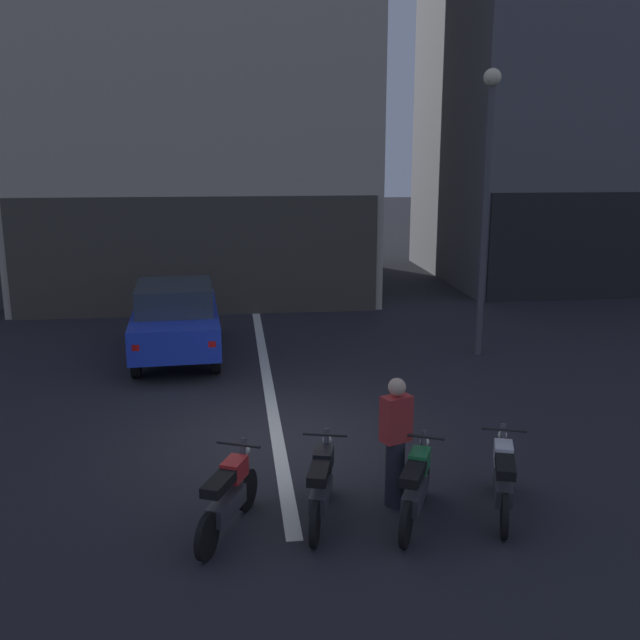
{
  "coord_description": "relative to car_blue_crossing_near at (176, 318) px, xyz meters",
  "views": [
    {
      "loc": [
        -0.62,
        -10.26,
        4.32
      ],
      "look_at": [
        0.92,
        2.0,
        1.4
      ],
      "focal_mm": 39.71,
      "sensor_mm": 36.0,
      "label": 1
    }
  ],
  "objects": [
    {
      "name": "motorcycle_green_row_centre",
      "position": [
        3.33,
        -7.47,
        -0.43
      ],
      "size": [
        0.79,
        1.54,
        0.98
      ],
      "color": "black",
      "rests_on": "ground"
    },
    {
      "name": "motorcycle_black_row_left_mid",
      "position": [
        2.22,
        -7.29,
        -0.43
      ],
      "size": [
        0.6,
        1.63,
        0.98
      ],
      "color": "black",
      "rests_on": "ground"
    },
    {
      "name": "motorcycle_red_row_leftmost",
      "position": [
        1.11,
        -7.44,
        -0.43
      ],
      "size": [
        0.76,
        1.56,
        0.98
      ],
      "color": "black",
      "rests_on": "ground"
    },
    {
      "name": "lane_centre_line",
      "position": [
        1.85,
        1.25,
        -0.88
      ],
      "size": [
        0.2,
        18.0,
        0.01
      ],
      "primitive_type": "cube",
      "color": "silver",
      "rests_on": "ground"
    },
    {
      "name": "ground_plane",
      "position": [
        1.85,
        -4.75,
        -0.89
      ],
      "size": [
        120.0,
        120.0,
        0.0
      ],
      "primitive_type": "plane",
      "color": "#232328"
    },
    {
      "name": "person_by_motorcycles",
      "position": [
        3.18,
        -7.04,
        -0.03
      ],
      "size": [
        0.42,
        0.34,
        1.67
      ],
      "color": "#23232D",
      "rests_on": "ground"
    },
    {
      "name": "car_blue_crossing_near",
      "position": [
        0.0,
        0.0,
        0.0
      ],
      "size": [
        1.99,
        4.19,
        1.64
      ],
      "color": "black",
      "rests_on": "ground"
    },
    {
      "name": "street_lamp",
      "position": [
        6.56,
        -0.57,
        2.82
      ],
      "size": [
        0.36,
        0.36,
        5.99
      ],
      "color": "#47474C",
      "rests_on": "ground"
    },
    {
      "name": "motorcycle_white_row_right_mid",
      "position": [
        4.44,
        -7.4,
        -0.43
      ],
      "size": [
        0.68,
        1.61,
        0.98
      ],
      "color": "black",
      "rests_on": "ground"
    }
  ]
}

